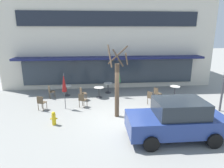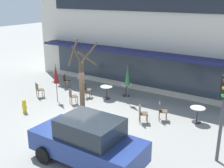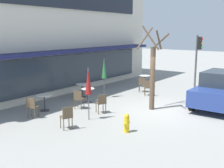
{
  "view_description": "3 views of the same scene",
  "coord_description": "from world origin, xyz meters",
  "px_view_note": "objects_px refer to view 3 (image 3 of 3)",
  "views": [
    {
      "loc": [
        -1.33,
        -9.82,
        4.64
      ],
      "look_at": [
        -0.12,
        3.04,
        1.12
      ],
      "focal_mm": 32.0,
      "sensor_mm": 36.0,
      "label": 1
    },
    {
      "loc": [
        7.79,
        -9.08,
        5.83
      ],
      "look_at": [
        -0.07,
        2.79,
        1.28
      ],
      "focal_mm": 45.0,
      "sensor_mm": 36.0,
      "label": 2
    },
    {
      "loc": [
        -11.6,
        -5.8,
        3.68
      ],
      "look_at": [
        -0.44,
        2.45,
        1.03
      ],
      "focal_mm": 45.0,
      "sensor_mm": 36.0,
      "label": 3
    }
  ],
  "objects_px": {
    "cafe_chair_1": "(142,84)",
    "traffic_light_pole": "(198,53)",
    "cafe_chair_0": "(148,87)",
    "cafe_chair_4": "(32,106)",
    "cafe_chair_2": "(67,116)",
    "parked_sedan": "(221,90)",
    "fire_hydrant": "(127,123)",
    "cafe_table_by_tree": "(145,79)",
    "street_tree": "(153,73)",
    "cafe_table_streetside": "(44,100)",
    "cafe_table_mid_patio": "(88,93)",
    "cafe_chair_5": "(101,102)",
    "patio_umbrella_green_folded": "(104,69)",
    "cafe_chair_3": "(79,98)",
    "cafe_table_near_wall": "(82,88)",
    "patio_umbrella_cream_folded": "(88,82)"
  },
  "relations": [
    {
      "from": "cafe_chair_0",
      "to": "cafe_chair_4",
      "type": "height_order",
      "value": "same"
    },
    {
      "from": "cafe_table_by_tree",
      "to": "street_tree",
      "type": "height_order",
      "value": "street_tree"
    },
    {
      "from": "patio_umbrella_cream_folded",
      "to": "cafe_chair_0",
      "type": "bearing_deg",
      "value": 1.82
    },
    {
      "from": "cafe_chair_4",
      "to": "traffic_light_pole",
      "type": "distance_m",
      "value": 11.07
    },
    {
      "from": "cafe_chair_4",
      "to": "traffic_light_pole",
      "type": "height_order",
      "value": "traffic_light_pole"
    },
    {
      "from": "cafe_chair_4",
      "to": "street_tree",
      "type": "distance_m",
      "value": 5.61
    },
    {
      "from": "cafe_table_by_tree",
      "to": "traffic_light_pole",
      "type": "height_order",
      "value": "traffic_light_pole"
    },
    {
      "from": "patio_umbrella_green_folded",
      "to": "traffic_light_pole",
      "type": "xyz_separation_m",
      "value": [
        5.64,
        -3.18,
        0.67
      ]
    },
    {
      "from": "cafe_table_near_wall",
      "to": "cafe_chair_3",
      "type": "distance_m",
      "value": 2.37
    },
    {
      "from": "cafe_chair_1",
      "to": "traffic_light_pole",
      "type": "bearing_deg",
      "value": -35.05
    },
    {
      "from": "patio_umbrella_green_folded",
      "to": "parked_sedan",
      "type": "xyz_separation_m",
      "value": [
        1.8,
        -5.78,
        -0.75
      ]
    },
    {
      "from": "cafe_chair_2",
      "to": "cafe_chair_3",
      "type": "height_order",
      "value": "same"
    },
    {
      "from": "cafe_chair_0",
      "to": "parked_sedan",
      "type": "height_order",
      "value": "parked_sedan"
    },
    {
      "from": "patio_umbrella_cream_folded",
      "to": "cafe_chair_2",
      "type": "height_order",
      "value": "patio_umbrella_cream_folded"
    },
    {
      "from": "cafe_chair_3",
      "to": "patio_umbrella_cream_folded",
      "type": "bearing_deg",
      "value": -122.98
    },
    {
      "from": "cafe_table_streetside",
      "to": "parked_sedan",
      "type": "relative_size",
      "value": 0.18
    },
    {
      "from": "cafe_chair_2",
      "to": "parked_sedan",
      "type": "bearing_deg",
      "value": -29.48
    },
    {
      "from": "cafe_table_streetside",
      "to": "street_tree",
      "type": "xyz_separation_m",
      "value": [
        3.2,
        -3.88,
        1.24
      ]
    },
    {
      "from": "cafe_chair_4",
      "to": "traffic_light_pole",
      "type": "bearing_deg",
      "value": -17.93
    },
    {
      "from": "cafe_chair_4",
      "to": "parked_sedan",
      "type": "relative_size",
      "value": 0.21
    },
    {
      "from": "patio_umbrella_green_folded",
      "to": "street_tree",
      "type": "bearing_deg",
      "value": -98.76
    },
    {
      "from": "cafe_table_near_wall",
      "to": "cafe_chair_0",
      "type": "relative_size",
      "value": 0.85
    },
    {
      "from": "cafe_table_near_wall",
      "to": "traffic_light_pole",
      "type": "bearing_deg",
      "value": -33.71
    },
    {
      "from": "cafe_chair_2",
      "to": "fire_hydrant",
      "type": "distance_m",
      "value": 2.27
    },
    {
      "from": "patio_umbrella_cream_folded",
      "to": "cafe_chair_1",
      "type": "distance_m",
      "value": 6.15
    },
    {
      "from": "cafe_table_near_wall",
      "to": "cafe_table_mid_patio",
      "type": "xyz_separation_m",
      "value": [
        -0.72,
        -1.05,
        0.0
      ]
    },
    {
      "from": "cafe_table_by_tree",
      "to": "street_tree",
      "type": "relative_size",
      "value": 0.19
    },
    {
      "from": "cafe_table_streetside",
      "to": "cafe_chair_1",
      "type": "relative_size",
      "value": 0.85
    },
    {
      "from": "cafe_chair_1",
      "to": "cafe_chair_4",
      "type": "distance_m",
      "value": 7.34
    },
    {
      "from": "fire_hydrant",
      "to": "cafe_chair_1",
      "type": "bearing_deg",
      "value": 25.84
    },
    {
      "from": "cafe_table_streetside",
      "to": "parked_sedan",
      "type": "bearing_deg",
      "value": -49.34
    },
    {
      "from": "cafe_chair_3",
      "to": "cafe_table_streetside",
      "type": "bearing_deg",
      "value": 137.84
    },
    {
      "from": "patio_umbrella_green_folded",
      "to": "cafe_chair_2",
      "type": "height_order",
      "value": "patio_umbrella_green_folded"
    },
    {
      "from": "cafe_table_streetside",
      "to": "cafe_chair_5",
      "type": "distance_m",
      "value": 2.7
    },
    {
      "from": "street_tree",
      "to": "fire_hydrant",
      "type": "relative_size",
      "value": 5.54
    },
    {
      "from": "cafe_table_mid_patio",
      "to": "cafe_chair_2",
      "type": "bearing_deg",
      "value": -149.89
    },
    {
      "from": "patio_umbrella_green_folded",
      "to": "cafe_chair_5",
      "type": "bearing_deg",
      "value": -144.33
    },
    {
      "from": "cafe_chair_5",
      "to": "street_tree",
      "type": "relative_size",
      "value": 0.23
    },
    {
      "from": "cafe_chair_0",
      "to": "cafe_chair_4",
      "type": "xyz_separation_m",
      "value": [
        -6.59,
        1.93,
        0.0
      ]
    },
    {
      "from": "cafe_table_by_tree",
      "to": "cafe_chair_4",
      "type": "height_order",
      "value": "cafe_chair_4"
    },
    {
      "from": "patio_umbrella_green_folded",
      "to": "cafe_chair_0",
      "type": "bearing_deg",
      "value": -43.45
    },
    {
      "from": "patio_umbrella_green_folded",
      "to": "cafe_chair_4",
      "type": "xyz_separation_m",
      "value": [
        -4.76,
        0.19,
        -1.1
      ]
    },
    {
      "from": "cafe_table_streetside",
      "to": "cafe_table_mid_patio",
      "type": "xyz_separation_m",
      "value": [
        2.31,
        -0.63,
        0.0
      ]
    },
    {
      "from": "cafe_chair_1",
      "to": "parked_sedan",
      "type": "distance_m",
      "value": 4.88
    },
    {
      "from": "cafe_table_streetside",
      "to": "street_tree",
      "type": "height_order",
      "value": "street_tree"
    },
    {
      "from": "traffic_light_pole",
      "to": "cafe_chair_2",
      "type": "bearing_deg",
      "value": 173.69
    },
    {
      "from": "cafe_chair_4",
      "to": "fire_hydrant",
      "type": "relative_size",
      "value": 1.26
    },
    {
      "from": "cafe_chair_0",
      "to": "cafe_chair_2",
      "type": "relative_size",
      "value": 1.0
    },
    {
      "from": "cafe_chair_0",
      "to": "street_tree",
      "type": "distance_m",
      "value": 3.05
    },
    {
      "from": "traffic_light_pole",
      "to": "cafe_chair_4",
      "type": "bearing_deg",
      "value": 162.07
    }
  ]
}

